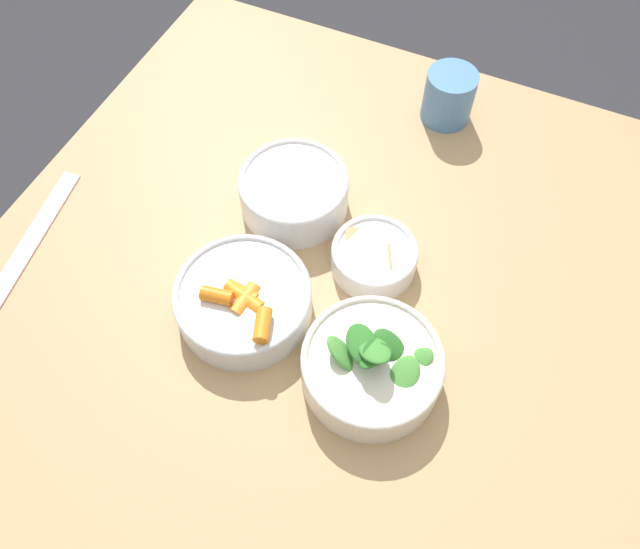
% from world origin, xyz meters
% --- Properties ---
extents(ground_plane, '(10.00, 10.00, 0.00)m').
position_xyz_m(ground_plane, '(0.00, 0.00, 0.00)').
color(ground_plane, '#2D2D33').
extents(dining_table, '(0.99, 1.06, 0.76)m').
position_xyz_m(dining_table, '(0.00, 0.00, 0.64)').
color(dining_table, tan).
rests_on(dining_table, ground_plane).
extents(bowl_carrots, '(0.19, 0.19, 0.07)m').
position_xyz_m(bowl_carrots, '(-0.10, 0.12, 0.79)').
color(bowl_carrots, silver).
rests_on(bowl_carrots, dining_table).
extents(bowl_greens, '(0.18, 0.18, 0.10)m').
position_xyz_m(bowl_greens, '(-0.12, -0.08, 0.79)').
color(bowl_greens, silver).
rests_on(bowl_greens, dining_table).
extents(bowl_beans_hotdog, '(0.16, 0.16, 0.07)m').
position_xyz_m(bowl_beans_hotdog, '(0.09, 0.13, 0.79)').
color(bowl_beans_hotdog, white).
rests_on(bowl_beans_hotdog, dining_table).
extents(bowl_cookies, '(0.12, 0.12, 0.04)m').
position_xyz_m(bowl_cookies, '(0.04, -0.02, 0.78)').
color(bowl_cookies, white).
rests_on(bowl_cookies, dining_table).
extents(ruler, '(0.27, 0.07, 0.00)m').
position_xyz_m(ruler, '(-0.14, 0.46, 0.76)').
color(ruler, '#EFB7C6').
rests_on(ruler, dining_table).
extents(cup, '(0.08, 0.08, 0.09)m').
position_xyz_m(cup, '(0.37, -0.02, 0.80)').
color(cup, '#4C7FB7').
rests_on(cup, dining_table).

